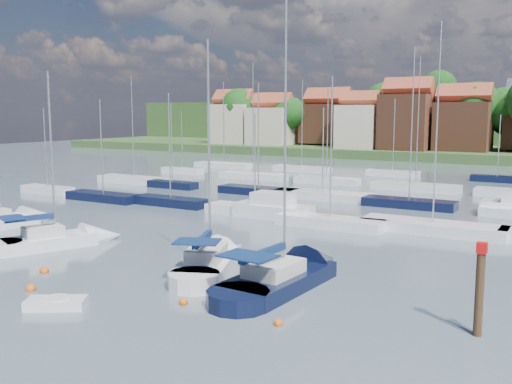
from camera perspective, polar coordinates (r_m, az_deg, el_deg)
The scene contains 13 objects.
ground at distance 66.24m, azimuth 14.15°, elevation -0.20°, with size 260.00×260.00×0.00m, color #3F4E56.
sailboat_left at distance 41.56m, azimuth -18.75°, elevation -4.64°, with size 5.88×9.56×12.80m.
sailboat_centre at distance 34.47m, azimuth -4.35°, elevation -6.81°, with size 6.52×10.77×14.32m.
sailboat_navy at distance 31.36m, azimuth 3.69°, elevation -8.31°, with size 3.79×11.76×16.06m.
sailboat_far at distance 50.28m, azimuth -23.55°, elevation -2.78°, with size 3.59×9.90×12.92m.
tender at distance 28.90m, azimuth -19.36°, elevation -10.46°, with size 3.00×2.54×0.59m.
timber_piling at distance 25.60m, azimuth 21.34°, elevation -11.29°, with size 0.40×0.40×6.19m.
buoy_b at distance 32.10m, azimuth -21.60°, elevation -9.15°, with size 0.54×0.54×0.54m, color #D85914.
buoy_c at distance 35.23m, azimuth -20.41°, elevation -7.58°, with size 0.53×0.53×0.53m, color #D85914.
buoy_d at distance 28.12m, azimuth -7.27°, elevation -11.07°, with size 0.45×0.45×0.45m, color #D85914.
buoy_e at distance 34.98m, azimuth -0.60°, elevation -7.18°, with size 0.49×0.49×0.49m, color beige.
buoy_f at distance 25.34m, azimuth 2.23°, elevation -13.18°, with size 0.41×0.41×0.41m, color #D85914.
marina_field at distance 61.04m, azimuth 14.59°, elevation -0.48°, with size 79.62×41.41×15.93m.
Camera 1 is at (18.21, -23.02, 9.15)m, focal length 40.00 mm.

